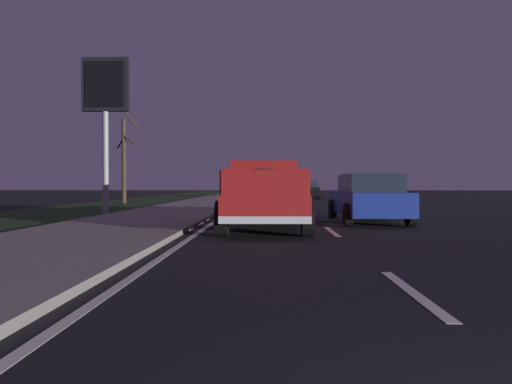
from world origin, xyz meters
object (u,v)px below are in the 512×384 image
at_px(gas_price_sign, 105,97).
at_px(bare_tree_far, 124,159).
at_px(sedan_black, 307,190).
at_px(sedan_blue, 368,198).
at_px(pickup_truck, 264,193).

relative_size(gas_price_sign, bare_tree_far, 1.05).
relative_size(sedan_black, gas_price_sign, 0.69).
height_order(sedan_black, sedan_blue, same).
height_order(pickup_truck, gas_price_sign, gas_price_sign).
distance_m(pickup_truck, gas_price_sign, 9.86).
bearing_deg(pickup_truck, gas_price_sign, 46.28).
distance_m(pickup_truck, sedan_blue, 3.94).
bearing_deg(gas_price_sign, sedan_blue, -112.69).
distance_m(sedan_blue, bare_tree_far, 19.58).
relative_size(pickup_truck, sedan_black, 1.24).
bearing_deg(sedan_blue, gas_price_sign, 67.31).
bearing_deg(gas_price_sign, bare_tree_far, 13.55).
bearing_deg(sedan_black, gas_price_sign, 154.95).
bearing_deg(pickup_truck, bare_tree_far, 28.22).
xyz_separation_m(sedan_blue, bare_tree_far, (14.95, 12.47, 2.10)).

